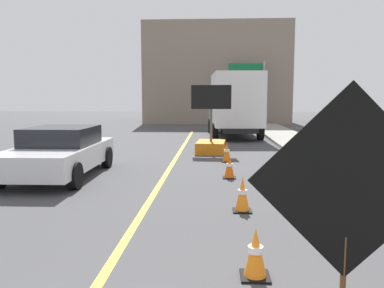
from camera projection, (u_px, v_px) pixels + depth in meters
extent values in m
cube|color=yellow|center=(145.00, 207.00, 7.76)|extent=(0.14, 36.00, 0.01)
cube|color=orange|center=(348.00, 181.00, 3.15)|extent=(1.56, 0.05, 1.56)
cube|color=black|center=(349.00, 182.00, 3.13)|extent=(1.63, 0.03, 1.63)
cube|color=black|center=(347.00, 181.00, 3.17)|extent=(0.28, 0.01, 0.52)
cube|color=orange|center=(211.00, 147.00, 15.61)|extent=(1.23, 1.87, 0.45)
cylinder|color=#4C4C4C|center=(211.00, 125.00, 15.51)|extent=(0.10, 0.10, 1.30)
cube|color=black|center=(211.00, 97.00, 15.38)|extent=(1.60, 0.19, 0.95)
sphere|color=yellow|center=(225.00, 97.00, 15.36)|extent=(0.09, 0.09, 0.09)
sphere|color=yellow|center=(218.00, 97.00, 15.40)|extent=(0.09, 0.09, 0.09)
sphere|color=yellow|center=(210.00, 97.00, 15.43)|extent=(0.09, 0.09, 0.09)
sphere|color=yellow|center=(203.00, 97.00, 15.47)|extent=(0.09, 0.09, 0.09)
sphere|color=yellow|center=(198.00, 93.00, 15.47)|extent=(0.09, 0.09, 0.09)
sphere|color=yellow|center=(198.00, 102.00, 15.51)|extent=(0.09, 0.09, 0.09)
cube|color=black|center=(233.00, 126.00, 22.13)|extent=(2.12, 6.82, 0.25)
cube|color=silver|center=(229.00, 106.00, 24.41)|extent=(2.58, 2.03, 1.90)
cube|color=silver|center=(236.00, 100.00, 20.93)|extent=(2.74, 4.72, 2.80)
cylinder|color=black|center=(211.00, 126.00, 24.42)|extent=(0.33, 0.91, 0.90)
cylinder|color=black|center=(248.00, 126.00, 24.43)|extent=(0.33, 0.91, 0.90)
cylinder|color=black|center=(215.00, 131.00, 20.14)|extent=(0.33, 0.91, 0.90)
cylinder|color=black|center=(260.00, 131.00, 20.15)|extent=(0.33, 0.91, 0.90)
cube|color=silver|center=(59.00, 156.00, 10.75)|extent=(2.02, 4.51, 0.60)
cube|color=black|center=(62.00, 136.00, 10.91)|extent=(1.76, 2.04, 0.50)
cylinder|color=black|center=(75.00, 176.00, 9.27)|extent=(0.23, 0.66, 0.66)
cylinder|color=black|center=(107.00, 157.00, 12.21)|extent=(0.23, 0.66, 0.66)
cylinder|color=black|center=(48.00, 157.00, 12.29)|extent=(0.23, 0.66, 0.66)
cylinder|color=gray|center=(263.00, 94.00, 29.52)|extent=(0.18, 0.18, 5.00)
cube|color=#0F6033|center=(245.00, 72.00, 29.36)|extent=(2.60, 0.15, 1.30)
cube|color=white|center=(245.00, 72.00, 29.39)|extent=(1.82, 0.07, 0.18)
cube|color=gray|center=(216.00, 76.00, 36.07)|extent=(12.33, 9.65, 8.47)
cube|color=black|center=(255.00, 276.00, 4.74)|extent=(0.36, 0.36, 0.03)
cone|color=orange|center=(255.00, 252.00, 4.71)|extent=(0.28, 0.28, 0.60)
cylinder|color=white|center=(255.00, 249.00, 4.70)|extent=(0.19, 0.19, 0.08)
cube|color=black|center=(242.00, 211.00, 7.50)|extent=(0.36, 0.36, 0.03)
cone|color=orange|center=(242.00, 193.00, 7.46)|extent=(0.28, 0.28, 0.66)
cylinder|color=white|center=(242.00, 192.00, 7.46)|extent=(0.19, 0.19, 0.08)
cube|color=black|center=(229.00, 178.00, 10.61)|extent=(0.36, 0.36, 0.03)
cone|color=#EA5B0C|center=(229.00, 166.00, 10.57)|extent=(0.28, 0.28, 0.62)
cylinder|color=white|center=(229.00, 165.00, 10.56)|extent=(0.19, 0.19, 0.08)
cube|color=black|center=(227.00, 161.00, 13.29)|extent=(0.36, 0.36, 0.03)
cone|color=orange|center=(227.00, 151.00, 13.25)|extent=(0.28, 0.28, 0.67)
cylinder|color=white|center=(227.00, 150.00, 13.25)|extent=(0.19, 0.19, 0.08)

